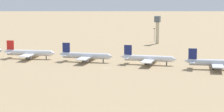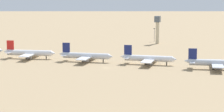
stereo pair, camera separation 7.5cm
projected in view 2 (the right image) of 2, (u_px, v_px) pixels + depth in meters
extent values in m
plane|color=#9E8460|center=(107.00, 68.00, 327.04)|extent=(4000.00, 4000.00, 0.00)
cone|color=silver|center=(1.00, 51.00, 380.33)|extent=(3.53, 4.26, 3.93)
cylinder|color=white|center=(29.00, 53.00, 367.30)|extent=(33.98, 9.32, 4.22)
cone|color=white|center=(53.00, 53.00, 364.40)|extent=(3.74, 4.44, 4.01)
cone|color=white|center=(6.00, 51.00, 370.10)|extent=(4.72, 4.19, 3.58)
cube|color=red|center=(10.00, 45.00, 368.82)|extent=(5.50, 1.36, 6.85)
cube|color=white|center=(13.00, 51.00, 373.68)|extent=(4.43, 7.60, 0.38)
cube|color=white|center=(8.00, 53.00, 365.45)|extent=(4.43, 7.60, 0.38)
cube|color=white|center=(31.00, 54.00, 367.22)|extent=(12.24, 34.44, 0.59)
cylinder|color=slate|center=(36.00, 54.00, 374.99)|extent=(4.11, 2.87, 2.32)
cylinder|color=slate|center=(29.00, 57.00, 359.55)|extent=(4.11, 2.87, 2.32)
cylinder|color=black|center=(46.00, 58.00, 365.75)|extent=(0.74, 0.74, 2.32)
cylinder|color=black|center=(29.00, 57.00, 370.49)|extent=(0.74, 0.74, 2.32)
cylinder|color=black|center=(26.00, 58.00, 365.55)|extent=(0.74, 0.74, 2.32)
cylinder|color=silver|center=(86.00, 56.00, 352.42)|extent=(33.80, 6.67, 4.20)
cone|color=silver|center=(111.00, 57.00, 348.13)|extent=(3.44, 4.21, 3.99)
cone|color=silver|center=(62.00, 54.00, 356.61)|extent=(4.45, 3.87, 3.57)
cube|color=navy|center=(66.00, 47.00, 355.07)|extent=(5.48, 0.93, 6.82)
cube|color=silver|center=(68.00, 54.00, 359.84)|extent=(3.88, 7.37, 0.38)
cube|color=silver|center=(64.00, 55.00, 351.77)|extent=(3.88, 7.37, 0.38)
cube|color=silver|center=(87.00, 57.00, 352.26)|extent=(9.60, 34.02, 0.59)
cylinder|color=slate|center=(92.00, 57.00, 359.79)|extent=(3.94, 2.58, 2.31)
cylinder|color=slate|center=(86.00, 60.00, 344.66)|extent=(3.94, 2.58, 2.31)
cylinder|color=black|center=(103.00, 61.00, 349.89)|extent=(0.73, 0.73, 2.31)
cylinder|color=black|center=(85.00, 60.00, 355.68)|extent=(0.73, 0.73, 2.31)
cylinder|color=black|center=(83.00, 61.00, 350.84)|extent=(0.73, 0.73, 2.31)
cylinder|color=white|center=(148.00, 58.00, 340.35)|extent=(33.37, 6.08, 4.15)
cone|color=white|center=(175.00, 59.00, 335.85)|extent=(3.34, 4.12, 3.94)
cone|color=white|center=(123.00, 56.00, 344.77)|extent=(4.35, 3.76, 3.53)
cube|color=navy|center=(128.00, 50.00, 343.19)|extent=(5.41, 0.83, 6.74)
cube|color=white|center=(129.00, 56.00, 347.89)|extent=(3.73, 7.23, 0.37)
cube|color=white|center=(127.00, 58.00, 339.94)|extent=(3.73, 7.23, 0.37)
cube|color=white|center=(150.00, 59.00, 340.18)|extent=(8.98, 33.54, 0.58)
cylinder|color=slate|center=(153.00, 60.00, 347.58)|extent=(3.86, 2.50, 2.28)
cylinder|color=slate|center=(149.00, 63.00, 332.69)|extent=(3.86, 2.50, 2.28)
cylinder|color=black|center=(167.00, 64.00, 337.67)|extent=(0.73, 0.73, 2.28)
cylinder|color=black|center=(147.00, 62.00, 343.59)|extent=(0.73, 0.73, 2.28)
cylinder|color=black|center=(146.00, 63.00, 338.82)|extent=(0.73, 0.73, 2.28)
cylinder|color=silver|center=(216.00, 63.00, 321.05)|extent=(34.20, 9.22, 4.24)
cone|color=silver|center=(187.00, 61.00, 323.96)|extent=(4.73, 4.20, 3.61)
cube|color=navy|center=(193.00, 54.00, 322.66)|extent=(5.53, 1.34, 6.89)
cube|color=silver|center=(193.00, 60.00, 327.54)|extent=(4.43, 7.64, 0.38)
cube|color=silver|center=(192.00, 62.00, 319.26)|extent=(4.43, 7.64, 0.38)
cube|color=silver|center=(217.00, 64.00, 320.97)|extent=(12.16, 34.64, 0.59)
cylinder|color=slate|center=(218.00, 64.00, 328.78)|extent=(4.12, 2.87, 2.33)
cylinder|color=slate|center=(219.00, 68.00, 313.25)|extent=(4.12, 2.87, 2.33)
cylinder|color=black|center=(213.00, 67.00, 324.27)|extent=(0.74, 0.74, 2.33)
cylinder|color=black|center=(213.00, 68.00, 319.30)|extent=(0.74, 0.74, 2.33)
cylinder|color=#C6B793|center=(157.00, 33.00, 458.80)|extent=(3.20, 3.20, 19.97)
cube|color=#4C5660|center=(158.00, 19.00, 456.95)|extent=(5.20, 5.20, 5.63)
cylinder|color=#59595E|center=(154.00, 35.00, 475.07)|extent=(0.36, 0.36, 12.33)
cube|color=#333333|center=(154.00, 29.00, 474.15)|extent=(1.80, 0.50, 0.50)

